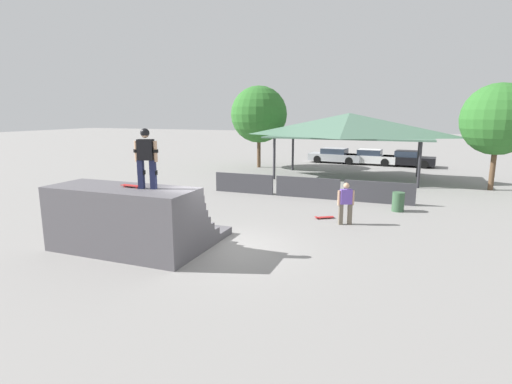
# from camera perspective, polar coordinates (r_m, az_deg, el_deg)

# --- Properties ---
(ground_plane) EXTENTS (160.00, 160.00, 0.00)m
(ground_plane) POSITION_cam_1_polar(r_m,az_deg,el_deg) (12.96, -5.36, -8.05)
(ground_plane) COLOR gray
(quarter_pipe_ramp) EXTENTS (4.74, 3.80, 2.04)m
(quarter_pipe_ramp) POSITION_cam_1_polar(r_m,az_deg,el_deg) (13.36, -17.43, -3.99)
(quarter_pipe_ramp) COLOR #565459
(quarter_pipe_ramp) RESTS_ON ground
(skater_on_deck) EXTENTS (0.77, 0.34, 1.79)m
(skater_on_deck) POSITION_cam_1_polar(r_m,az_deg,el_deg) (12.21, -15.44, 5.20)
(skater_on_deck) COLOR #1E2347
(skater_on_deck) RESTS_ON quarter_pipe_ramp
(skateboard_on_deck) EXTENTS (0.78, 0.24, 0.09)m
(skateboard_on_deck) POSITION_cam_1_polar(r_m,az_deg,el_deg) (12.66, -17.18, 0.87)
(skateboard_on_deck) COLOR red
(skateboard_on_deck) RESTS_ON quarter_pipe_ramp
(bystander_walking) EXTENTS (0.64, 0.39, 1.65)m
(bystander_walking) POSITION_cam_1_polar(r_m,az_deg,el_deg) (15.78, 12.71, -1.31)
(bystander_walking) COLOR #6B6051
(bystander_walking) RESTS_ON ground
(skateboard_on_ground) EXTENTS (0.78, 0.60, 0.09)m
(skateboard_on_ground) POSITION_cam_1_polar(r_m,az_deg,el_deg) (16.65, 9.68, -3.57)
(skateboard_on_ground) COLOR red
(skateboard_on_ground) RESTS_ON ground
(barrier_fence) EXTENTS (10.32, 0.12, 1.05)m
(barrier_fence) POSITION_cam_1_polar(r_m,az_deg,el_deg) (20.50, 7.35, 0.63)
(barrier_fence) COLOR #3D3D42
(barrier_fence) RESTS_ON ground
(pavilion_shelter) EXTENTS (10.31, 5.17, 4.26)m
(pavilion_shelter) POSITION_cam_1_polar(r_m,az_deg,el_deg) (27.01, 13.16, 9.24)
(pavilion_shelter) COLOR #2D2D33
(pavilion_shelter) RESTS_ON ground
(tree_beside_pavilion) EXTENTS (4.38, 4.38, 6.34)m
(tree_beside_pavilion) POSITION_cam_1_polar(r_m,az_deg,el_deg) (31.65, 0.42, 11.02)
(tree_beside_pavilion) COLOR brown
(tree_beside_pavilion) RESTS_ON ground
(tree_far_back) EXTENTS (3.90, 3.90, 5.88)m
(tree_far_back) POSITION_cam_1_polar(r_m,az_deg,el_deg) (25.71, 31.32, 8.85)
(tree_far_back) COLOR brown
(tree_far_back) RESTS_ON ground
(trash_bin) EXTENTS (0.52, 0.52, 0.85)m
(trash_bin) POSITION_cam_1_polar(r_m,az_deg,el_deg) (18.64, 19.64, -1.32)
(trash_bin) COLOR #385B3D
(trash_bin) RESTS_ON ground
(parked_car_silver) EXTENTS (4.66, 2.19, 1.27)m
(parked_car_silver) POSITION_cam_1_polar(r_m,az_deg,el_deg) (35.37, 11.26, 5.09)
(parked_car_silver) COLOR #A8AAAF
(parked_car_silver) RESTS_ON ground
(parked_car_white) EXTENTS (4.18, 1.98, 1.27)m
(parked_car_white) POSITION_cam_1_polar(r_m,az_deg,el_deg) (34.87, 16.04, 4.78)
(parked_car_white) COLOR silver
(parked_car_white) RESTS_ON ground
(parked_car_black) EXTENTS (4.16, 2.07, 1.27)m
(parked_car_black) POSITION_cam_1_polar(r_m,az_deg,el_deg) (34.58, 20.91, 4.43)
(parked_car_black) COLOR black
(parked_car_black) RESTS_ON ground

